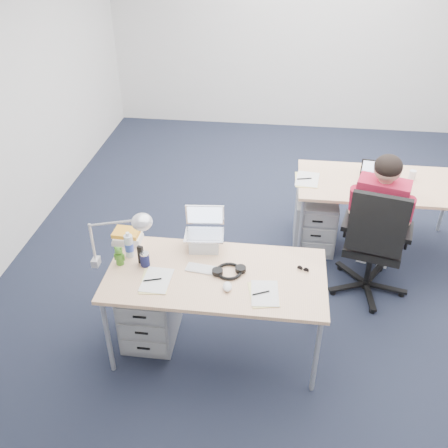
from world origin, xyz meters
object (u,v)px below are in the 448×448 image
object	(u,v)px
headphones	(229,270)
can_koozie	(145,259)
silver_laptop	(204,231)
wireless_keyboard	(202,269)
desk_lamp	(112,239)
sunglasses	(303,269)
drawer_pedestal_near	(150,310)
dark_laptop	(377,174)
far_cup	(412,175)
desk_far	(382,187)
water_bottle	(129,244)
drawer_pedestal_far	(315,222)
book_stack	(127,236)
computer_mouse	(227,287)
seated_person	(379,219)
cordless_phone	(141,255)
office_chair	(370,263)
desk_near	(216,279)
bear_figurine	(119,255)

from	to	relation	value
headphones	can_koozie	distance (m)	0.63
silver_laptop	headphones	world-z (taller)	silver_laptop
wireless_keyboard	desk_lamp	bearing A→B (deg)	-168.87
wireless_keyboard	can_koozie	world-z (taller)	can_koozie
sunglasses	drawer_pedestal_near	bearing A→B (deg)	-153.98
dark_laptop	far_cup	size ratio (longest dim) A/B	3.28
far_cup	desk_far	bearing A→B (deg)	-160.03
water_bottle	drawer_pedestal_far	bearing A→B (deg)	42.47
desk_far	can_koozie	xyz separation A→B (m)	(-1.93, -1.52, 0.10)
desk_far	book_stack	xyz separation A→B (m)	(-2.15, -1.24, 0.10)
water_bottle	far_cup	world-z (taller)	water_bottle
drawer_pedestal_far	water_bottle	world-z (taller)	water_bottle
computer_mouse	can_koozie	bearing A→B (deg)	156.07
seated_person	book_stack	distance (m)	2.17
desk_far	book_stack	bearing A→B (deg)	-150.02
seated_person	silver_laptop	distance (m)	1.61
cordless_phone	office_chair	bearing A→B (deg)	38.65
sunglasses	can_koozie	bearing A→B (deg)	-153.82
cordless_phone	sunglasses	size ratio (longest dim) A/B	1.64
desk_far	desk_lamp	xyz separation A→B (m)	(-2.15, -1.56, 0.29)
desk_far	desk_lamp	distance (m)	2.67
desk_near	sunglasses	xyz separation A→B (m)	(0.63, 0.12, 0.06)
sunglasses	desk_near	bearing A→B (deg)	-147.24
desk_far	bear_figurine	bearing A→B (deg)	-144.35
wireless_keyboard	dark_laptop	world-z (taller)	dark_laptop
wireless_keyboard	office_chair	bearing A→B (deg)	37.19
computer_mouse	office_chair	bearing A→B (deg)	32.63
desk_lamp	wireless_keyboard	bearing A→B (deg)	7.18
office_chair	book_stack	xyz separation A→B (m)	(-2.01, -0.51, 0.46)
desk_near	dark_laptop	distance (m)	2.02
seated_person	desk_lamp	xyz separation A→B (m)	(-2.05, -1.01, 0.31)
silver_laptop	water_bottle	world-z (taller)	silver_laptop
wireless_keyboard	cordless_phone	distance (m)	0.47
headphones	cordless_phone	size ratio (longest dim) A/B	1.67
desk_near	computer_mouse	world-z (taller)	computer_mouse
wireless_keyboard	computer_mouse	bearing A→B (deg)	-35.25
book_stack	dark_laptop	size ratio (longest dim) A/B	0.73
office_chair	headphones	bearing A→B (deg)	-132.13
desk_far	can_koozie	world-z (taller)	can_koozie
headphones	bear_figurine	size ratio (longest dim) A/B	1.61
headphones	water_bottle	xyz separation A→B (m)	(-0.77, 0.11, 0.09)
office_chair	bear_figurine	distance (m)	2.19
silver_laptop	dark_laptop	xyz separation A→B (m)	(1.46, 1.21, -0.05)
computer_mouse	drawer_pedestal_near	bearing A→B (deg)	155.91
book_stack	far_cup	world-z (taller)	book_stack
seated_person	far_cup	xyz separation A→B (m)	(0.38, 0.66, 0.11)
sunglasses	far_cup	distance (m)	1.87
wireless_keyboard	sunglasses	distance (m)	0.74
computer_mouse	silver_laptop	bearing A→B (deg)	109.30
desk_far	can_koozie	size ratio (longest dim) A/B	14.09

